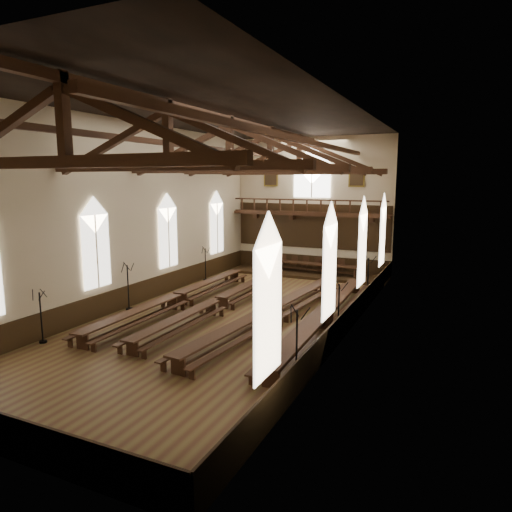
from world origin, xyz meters
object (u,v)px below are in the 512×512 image
(refectory_row_d, at_px, (325,315))
(candelabrum_right_far, at_px, (368,285))
(dais, at_px, (308,274))
(candelabrum_right_near, at_px, (296,358))
(refectory_row_a, at_px, (177,297))
(refectory_row_c, at_px, (272,311))
(candelabrum_left_mid, at_px, (129,296))
(refectory_row_b, at_px, (217,302))
(candelabrum_left_near, at_px, (42,327))
(high_table, at_px, (308,264))
(candelabrum_right_mid, at_px, (338,316))
(candelabrum_left_far, at_px, (206,270))

(refectory_row_d, xyz_separation_m, candelabrum_right_far, (0.77, 6.26, 0.19))
(dais, bearing_deg, candelabrum_right_near, -72.92)
(refectory_row_a, distance_m, refectory_row_c, 5.77)
(candelabrum_left_mid, xyz_separation_m, candelabrum_right_near, (11.10, -4.45, 0.03))
(refectory_row_d, height_order, dais, refectory_row_d)
(refectory_row_a, height_order, candelabrum_right_near, candelabrum_right_near)
(refectory_row_b, relative_size, candelabrum_left_near, 6.04)
(dais, distance_m, candelabrum_left_mid, 13.93)
(high_table, height_order, candelabrum_right_near, candelabrum_right_near)
(candelabrum_left_mid, bearing_deg, refectory_row_a, 36.80)
(high_table, distance_m, candelabrum_right_mid, 12.56)
(refectory_row_d, bearing_deg, refectory_row_b, -179.82)
(dais, bearing_deg, candelabrum_left_near, -107.89)
(high_table, xyz_separation_m, candelabrum_left_mid, (-5.85, -12.62, -0.02))
(refectory_row_b, height_order, dais, refectory_row_b)
(candelabrum_right_mid, bearing_deg, refectory_row_a, 177.93)
(refectory_row_c, height_order, candelabrum_left_far, candelabrum_left_far)
(candelabrum_left_far, bearing_deg, candelabrum_left_near, -90.00)
(candelabrum_left_mid, bearing_deg, candelabrum_right_far, 35.52)
(refectory_row_d, relative_size, candelabrum_right_mid, 6.27)
(high_table, xyz_separation_m, candelabrum_left_far, (-5.85, -4.67, -0.08))
(dais, height_order, candelabrum_left_near, candelabrum_left_near)
(refectory_row_c, distance_m, candelabrum_right_mid, 3.29)
(refectory_row_b, bearing_deg, candelabrum_right_near, -42.69)
(high_table, relative_size, candelabrum_left_far, 3.24)
(candelabrum_left_far, relative_size, candelabrum_right_far, 0.93)
(candelabrum_left_mid, xyz_separation_m, candelabrum_right_far, (11.10, 7.92, -0.01))
(candelabrum_left_near, xyz_separation_m, candelabrum_right_far, (11.10, 13.44, 0.06))
(refectory_row_b, distance_m, candelabrum_left_near, 8.46)
(candelabrum_right_mid, bearing_deg, candelabrum_left_mid, -173.81)
(refectory_row_b, xyz_separation_m, candelabrum_left_near, (-4.49, -7.16, 0.18))
(high_table, bearing_deg, refectory_row_b, -97.09)
(refectory_row_d, distance_m, candelabrum_left_near, 12.58)
(dais, relative_size, candelabrum_right_far, 4.49)
(candelabrum_left_far, bearing_deg, high_table, 38.59)
(candelabrum_left_far, bearing_deg, candelabrum_left_mid, -90.00)
(candelabrum_left_near, distance_m, candelabrum_right_far, 17.43)
(refectory_row_a, xyz_separation_m, refectory_row_c, (5.76, -0.34, 0.02))
(candelabrum_left_mid, relative_size, candelabrum_right_far, 1.02)
(candelabrum_right_near, xyz_separation_m, candelabrum_right_mid, (0.00, 5.66, -0.10))
(refectory_row_a, xyz_separation_m, candelabrum_left_far, (-2.05, 6.41, 0.16))
(refectory_row_b, distance_m, refectory_row_c, 3.35)
(refectory_row_b, distance_m, candelabrum_right_mid, 6.63)
(high_table, relative_size, candelabrum_right_mid, 3.24)
(candelabrum_left_mid, relative_size, candelabrum_right_mid, 1.09)
(refectory_row_d, height_order, high_table, high_table)
(candelabrum_right_far, bearing_deg, candelabrum_left_far, 179.89)
(candelabrum_left_mid, bearing_deg, refectory_row_d, 9.14)
(candelabrum_left_far, distance_m, candelabrum_right_near, 16.64)
(refectory_row_d, xyz_separation_m, candelabrum_right_mid, (0.77, -0.46, 0.14))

